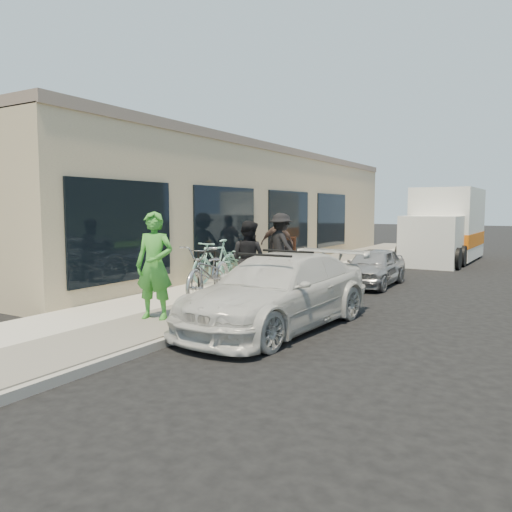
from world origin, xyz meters
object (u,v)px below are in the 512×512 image
at_px(moving_truck, 445,229).
at_px(sandwich_board, 286,252).
at_px(tandem_bike, 210,273).
at_px(man_standing, 248,260).
at_px(bystander_a, 281,245).
at_px(cruiser_bike_b, 238,264).
at_px(bystander_b, 277,244).
at_px(sedan_silver, 373,267).
at_px(sedan_white, 278,291).
at_px(bike_rack, 207,265).
at_px(woman_rider, 155,266).
at_px(cruiser_bike_c, 250,261).
at_px(cruiser_bike_a, 216,261).

bearing_deg(moving_truck, sandwich_board, -122.10).
height_order(tandem_bike, man_standing, man_standing).
bearing_deg(sandwich_board, bystander_a, -87.43).
distance_m(cruiser_bike_b, bystander_b, 1.77).
height_order(sedan_silver, moving_truck, moving_truck).
relative_size(sedan_white, sedan_silver, 1.51).
xyz_separation_m(bike_rack, woman_rider, (1.40, -3.45, 0.40)).
xyz_separation_m(bike_rack, sandwich_board, (-0.24, 4.81, -0.04)).
bearing_deg(sedan_silver, bystander_a, -167.06).
height_order(tandem_bike, woman_rider, woman_rider).
height_order(bike_rack, bystander_a, bystander_a).
distance_m(cruiser_bike_c, bystander_b, 1.52).
xyz_separation_m(bystander_a, bystander_b, (-0.50, 0.70, -0.04)).
distance_m(moving_truck, cruiser_bike_a, 10.92).
bearing_deg(moving_truck, bystander_a, -108.60).
height_order(tandem_bike, bystander_a, bystander_a).
height_order(moving_truck, tandem_bike, moving_truck).
bearing_deg(bystander_b, bike_rack, -107.18).
relative_size(cruiser_bike_c, bystander_a, 0.91).
relative_size(sedan_white, woman_rider, 2.44).
height_order(moving_truck, bystander_b, moving_truck).
distance_m(sandwich_board, woman_rider, 8.43).
bearing_deg(cruiser_bike_b, man_standing, -47.58).
relative_size(moving_truck, woman_rider, 3.14).
bearing_deg(bike_rack, cruiser_bike_a, 106.12).
relative_size(cruiser_bike_a, cruiser_bike_b, 1.20).
distance_m(moving_truck, bystander_a, 8.82).
bearing_deg(woman_rider, cruiser_bike_a, 95.10).
xyz_separation_m(bike_rack, sedan_silver, (3.24, 3.17, -0.18)).
xyz_separation_m(sandwich_board, tandem_bike, (1.48, -6.41, 0.09)).
bearing_deg(sedan_white, tandem_bike, 163.83).
xyz_separation_m(sedan_silver, bystander_b, (-3.01, 0.09, 0.50)).
bearing_deg(bike_rack, woman_rider, -67.96).
xyz_separation_m(sedan_white, cruiser_bike_b, (-3.36, 3.97, -0.09)).
height_order(woman_rider, man_standing, woman_rider).
xyz_separation_m(sedan_silver, cruiser_bike_c, (-3.06, -1.38, 0.13)).
xyz_separation_m(moving_truck, cruiser_bike_c, (-3.55, -9.06, -0.64)).
relative_size(sandwich_board, cruiser_bike_c, 0.60).
distance_m(sedan_white, bystander_a, 5.57).
distance_m(cruiser_bike_a, bystander_b, 2.63).
xyz_separation_m(cruiser_bike_c, bystander_a, (0.56, 0.76, 0.41)).
bearing_deg(cruiser_bike_c, tandem_bike, -80.58).
height_order(woman_rider, cruiser_bike_c, woman_rider).
relative_size(sedan_silver, cruiser_bike_c, 1.85).
xyz_separation_m(woman_rider, cruiser_bike_b, (-1.48, 5.03, -0.53)).
xyz_separation_m(bike_rack, tandem_bike, (1.25, -1.60, 0.05)).
distance_m(bike_rack, woman_rider, 3.74).
distance_m(cruiser_bike_a, bystander_a, 2.12).
relative_size(sandwich_board, cruiser_bike_a, 0.53).
bearing_deg(cruiser_bike_a, man_standing, -34.45).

